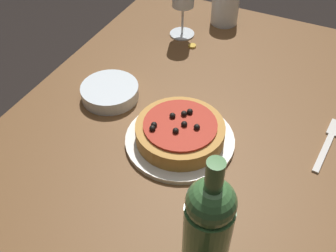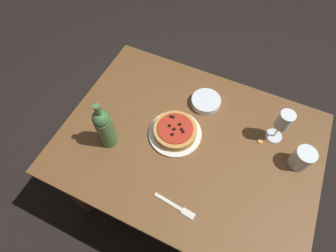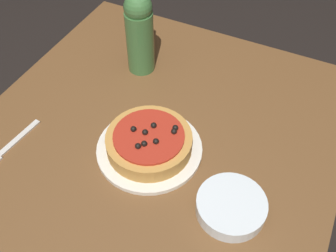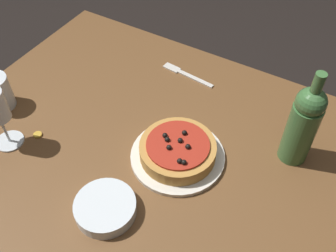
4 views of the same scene
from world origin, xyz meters
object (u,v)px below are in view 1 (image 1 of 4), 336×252
at_px(dining_table, 195,151).
at_px(pizza, 180,131).
at_px(dinner_plate, 180,140).
at_px(water_cup, 225,8).
at_px(bottle_cap, 192,46).
at_px(wine_bottle, 207,230).
at_px(fork, 329,141).
at_px(side_bowl, 110,92).

bearing_deg(dining_table, pizza, 172.65).
height_order(dining_table, dinner_plate, dinner_plate).
relative_size(dinner_plate, water_cup, 2.43).
xyz_separation_m(pizza, bottle_cap, (0.38, 0.13, -0.03)).
height_order(dining_table, pizza, pizza).
bearing_deg(wine_bottle, water_cup, 17.41).
distance_m(water_cup, fork, 0.58).
bearing_deg(water_cup, dinner_plate, -170.42).
bearing_deg(fork, pizza, 121.29).
height_order(water_cup, bottle_cap, water_cup).
distance_m(dinner_plate, water_cup, 0.57).
xyz_separation_m(dining_table, water_cup, (0.48, 0.10, 0.15)).
bearing_deg(side_bowl, bottle_cap, -17.61).
xyz_separation_m(wine_bottle, side_bowl, (0.33, 0.39, -0.11)).
bearing_deg(dining_table, water_cup, 12.23).
height_order(fork, bottle_cap, bottle_cap).
distance_m(dinner_plate, bottle_cap, 0.40).
distance_m(pizza, water_cup, 0.57).
bearing_deg(dinner_plate, pizza, 105.73).
bearing_deg(pizza, dining_table, -7.35).
xyz_separation_m(dining_table, side_bowl, (-0.01, 0.24, 0.12)).
distance_m(dining_table, wine_bottle, 0.44).
distance_m(dining_table, dinner_plate, 0.13).
xyz_separation_m(dining_table, fork, (0.07, -0.30, 0.11)).
relative_size(dinner_plate, pizza, 1.24).
relative_size(dining_table, dinner_plate, 4.74).
xyz_separation_m(dinner_plate, pizza, (-0.00, 0.00, 0.03)).
bearing_deg(fork, water_cup, 50.47).
relative_size(wine_bottle, bottle_cap, 11.83).
height_order(pizza, side_bowl, pizza).
relative_size(pizza, fork, 1.08).
xyz_separation_m(dinner_plate, side_bowl, (0.07, 0.23, 0.01)).
relative_size(dinner_plate, bottle_cap, 10.48).
bearing_deg(wine_bottle, bottle_cap, 24.62).
bearing_deg(water_cup, fork, -135.41).
bearing_deg(pizza, dinner_plate, -74.27).
height_order(dinner_plate, wine_bottle, wine_bottle).
height_order(dining_table, water_cup, water_cup).
relative_size(dinner_plate, side_bowl, 1.69).
bearing_deg(water_cup, side_bowl, 164.60).
bearing_deg(water_cup, dining_table, -167.77).
distance_m(pizza, wine_bottle, 0.32).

